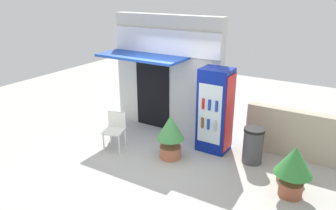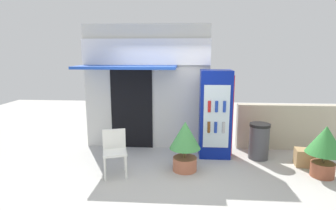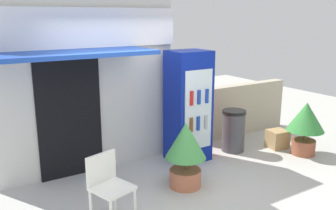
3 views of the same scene
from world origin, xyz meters
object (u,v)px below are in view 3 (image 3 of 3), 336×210
(cardboard_box, at_px, (277,139))
(plastic_chair, at_px, (108,182))
(potted_plant_curbside, at_px, (306,122))
(trash_bin, at_px, (233,130))
(drink_cooler, at_px, (189,106))
(potted_plant_near_shop, at_px, (186,149))

(cardboard_box, bearing_deg, plastic_chair, -170.17)
(potted_plant_curbside, relative_size, trash_bin, 1.25)
(trash_bin, distance_m, cardboard_box, 0.94)
(potted_plant_curbside, xyz_separation_m, trash_bin, (-0.99, 0.84, -0.22))
(plastic_chair, distance_m, potted_plant_curbside, 3.97)
(drink_cooler, xyz_separation_m, trash_bin, (0.96, -0.12, -0.57))
(potted_plant_near_shop, height_order, potted_plant_curbside, potted_plant_near_shop)
(potted_plant_curbside, xyz_separation_m, cardboard_box, (-0.14, 0.50, -0.45))
(drink_cooler, height_order, plastic_chair, drink_cooler)
(drink_cooler, bearing_deg, potted_plant_curbside, -26.25)
(drink_cooler, bearing_deg, plastic_chair, -150.85)
(plastic_chair, relative_size, potted_plant_curbside, 0.87)
(potted_plant_curbside, bearing_deg, plastic_chair, -177.67)
(plastic_chair, xyz_separation_m, potted_plant_near_shop, (1.35, 0.25, 0.08))
(potted_plant_curbside, height_order, cardboard_box, potted_plant_curbside)
(potted_plant_near_shop, height_order, cardboard_box, potted_plant_near_shop)
(potted_plant_near_shop, bearing_deg, cardboard_box, 9.37)
(trash_bin, height_order, cardboard_box, trash_bin)
(trash_bin, bearing_deg, drink_cooler, 173.06)
(potted_plant_near_shop, relative_size, trash_bin, 1.26)
(cardboard_box, bearing_deg, drink_cooler, 165.77)
(potted_plant_near_shop, distance_m, potted_plant_curbside, 2.62)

